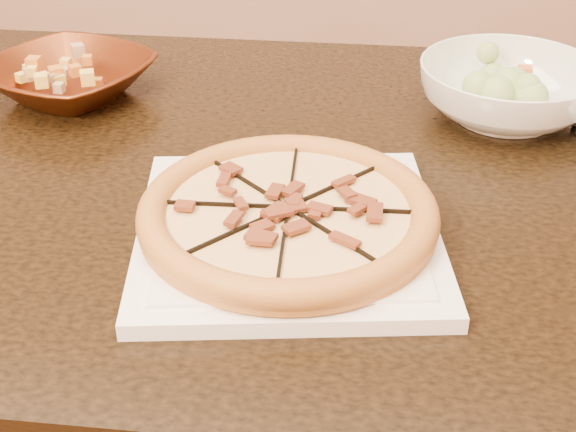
# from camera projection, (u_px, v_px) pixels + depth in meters

# --- Properties ---
(dining_table) EXTENTS (1.38, 0.91, 0.75)m
(dining_table) POSITION_uv_depth(u_px,v_px,m) (216.00, 234.00, 1.05)
(dining_table) COLOR black
(dining_table) RESTS_ON floor
(plate) EXTENTS (0.37, 0.37, 0.02)m
(plate) POSITION_uv_depth(u_px,v_px,m) (288.00, 232.00, 0.85)
(plate) COLOR white
(plate) RESTS_ON dining_table
(pizza) EXTENTS (0.31, 0.31, 0.03)m
(pizza) POSITION_uv_depth(u_px,v_px,m) (288.00, 213.00, 0.83)
(pizza) COLOR #BE782F
(pizza) RESTS_ON plate
(bronze_bowl) EXTENTS (0.29, 0.29, 0.05)m
(bronze_bowl) POSITION_uv_depth(u_px,v_px,m) (69.00, 79.00, 1.15)
(bronze_bowl) COLOR brown
(bronze_bowl) RESTS_ON dining_table
(mixed_dish) EXTENTS (0.11, 0.10, 0.03)m
(mixed_dish) POSITION_uv_depth(u_px,v_px,m) (64.00, 51.00, 1.13)
(mixed_dish) COLOR tan
(mixed_dish) RESTS_ON bronze_bowl
(salad_bowl) EXTENTS (0.28, 0.28, 0.08)m
(salad_bowl) POSITION_uv_depth(u_px,v_px,m) (508.00, 91.00, 1.09)
(salad_bowl) COLOR white
(salad_bowl) RESTS_ON dining_table
(salad) EXTENTS (0.09, 0.11, 0.04)m
(salad) POSITION_uv_depth(u_px,v_px,m) (512.00, 52.00, 1.06)
(salad) COLOR #B5CF73
(salad) RESTS_ON salad_bowl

